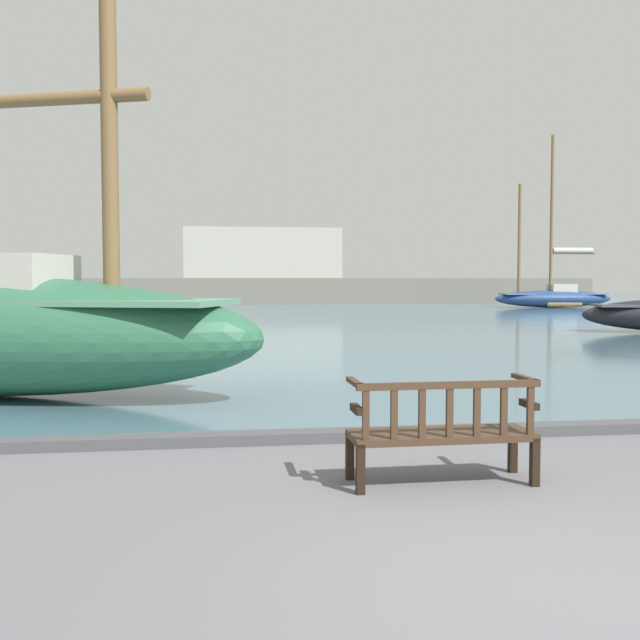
% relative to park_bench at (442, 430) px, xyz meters
% --- Properties ---
extents(ground_plane, '(160.00, 160.00, 0.00)m').
position_rel_park_bench_xyz_m(ground_plane, '(0.06, -2.08, -0.47)').
color(ground_plane, slate).
extents(harbor_water, '(100.00, 80.00, 0.08)m').
position_rel_park_bench_xyz_m(harbor_water, '(0.06, 41.92, -0.43)').
color(harbor_water, slate).
rests_on(harbor_water, ground).
extents(quay_edge_kerb, '(40.00, 0.30, 0.12)m').
position_rel_park_bench_xyz_m(quay_edge_kerb, '(0.06, 1.77, -0.41)').
color(quay_edge_kerb, '#4C4C50').
rests_on(quay_edge_kerb, ground).
extents(park_bench, '(1.61, 0.54, 0.92)m').
position_rel_park_bench_xyz_m(park_bench, '(0.00, 0.00, 0.00)').
color(park_bench, black).
rests_on(park_bench, ground).
extents(sailboat_mid_port, '(7.78, 2.38, 11.00)m').
position_rel_park_bench_xyz_m(sailboat_mid_port, '(19.36, 37.50, 0.43)').
color(sailboat_mid_port, navy).
rests_on(sailboat_mid_port, harbor_water).
extents(far_breakwater, '(52.91, 2.40, 5.71)m').
position_rel_park_bench_xyz_m(far_breakwater, '(0.14, 46.85, 1.26)').
color(far_breakwater, slate).
rests_on(far_breakwater, ground).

